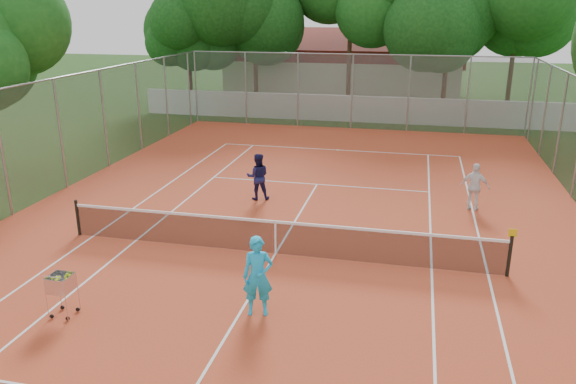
% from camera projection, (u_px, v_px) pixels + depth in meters
% --- Properties ---
extents(ground, '(120.00, 120.00, 0.00)m').
position_uv_depth(ground, '(276.00, 254.00, 15.21)').
color(ground, '#17370F').
rests_on(ground, ground).
extents(court_pad, '(18.00, 34.00, 0.02)m').
position_uv_depth(court_pad, '(276.00, 254.00, 15.21)').
color(court_pad, '#BE4525').
rests_on(court_pad, ground).
extents(court_lines, '(10.98, 23.78, 0.01)m').
position_uv_depth(court_lines, '(276.00, 254.00, 15.21)').
color(court_lines, white).
rests_on(court_lines, court_pad).
extents(tennis_net, '(11.88, 0.10, 0.98)m').
position_uv_depth(tennis_net, '(276.00, 237.00, 15.05)').
color(tennis_net, black).
rests_on(tennis_net, court_pad).
extents(perimeter_fence, '(18.00, 34.00, 4.00)m').
position_uv_depth(perimeter_fence, '(275.00, 184.00, 14.59)').
color(perimeter_fence, slate).
rests_on(perimeter_fence, ground).
extents(boundary_wall, '(26.00, 0.30, 1.50)m').
position_uv_depth(boundary_wall, '(355.00, 109.00, 32.56)').
color(boundary_wall, silver).
rests_on(boundary_wall, ground).
extents(clubhouse, '(16.40, 9.00, 4.40)m').
position_uv_depth(clubhouse, '(344.00, 66.00, 41.78)').
color(clubhouse, beige).
rests_on(clubhouse, ground).
extents(tropical_trees, '(29.00, 19.00, 10.00)m').
position_uv_depth(tropical_trees, '(364.00, 31.00, 34.00)').
color(tropical_trees, '#0E3810').
rests_on(tropical_trees, ground).
extents(player_near, '(0.74, 0.57, 1.79)m').
position_uv_depth(player_near, '(258.00, 276.00, 11.98)').
color(player_near, '#1BB2E8').
rests_on(player_near, court_pad).
extents(player_far_left, '(0.93, 0.81, 1.62)m').
position_uv_depth(player_far_left, '(258.00, 177.00, 19.29)').
color(player_far_left, '#181949').
rests_on(player_far_left, court_pad).
extents(player_far_right, '(0.98, 0.58, 1.57)m').
position_uv_depth(player_far_right, '(475.00, 187.00, 18.27)').
color(player_far_right, white).
rests_on(player_far_right, court_pad).
extents(ball_hopper, '(0.66, 0.66, 1.04)m').
position_uv_depth(ball_hopper, '(62.00, 294.00, 12.02)').
color(ball_hopper, silver).
rests_on(ball_hopper, court_pad).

